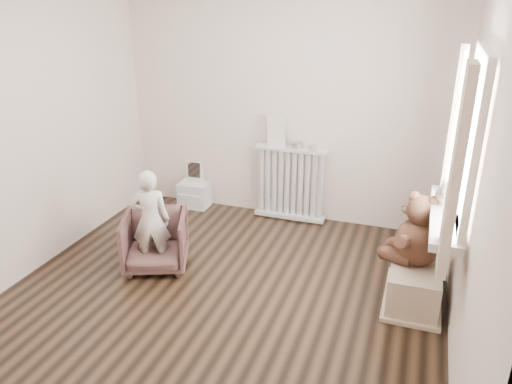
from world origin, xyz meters
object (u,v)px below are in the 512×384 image
(armchair, at_px, (155,241))
(child, at_px, (151,220))
(teddy_bear, at_px, (420,227))
(plush_cat, at_px, (447,192))
(radiator, at_px, (290,186))
(toy_bench, at_px, (415,279))
(toy_vanity, at_px, (194,185))

(armchair, bearing_deg, child, -112.17)
(child, distance_m, teddy_bear, 2.29)
(armchair, xyz_separation_m, plush_cat, (2.43, 0.18, 0.74))
(radiator, relative_size, child, 0.88)
(child, bearing_deg, armchair, -112.17)
(radiator, xyz_separation_m, toy_bench, (1.39, -1.20, -0.19))
(radiator, distance_m, toy_bench, 1.85)
(radiator, relative_size, plush_cat, 3.16)
(radiator, relative_size, toy_vanity, 1.54)
(armchair, distance_m, teddy_bear, 2.32)
(plush_cat, bearing_deg, toy_vanity, 138.08)
(teddy_bear, bearing_deg, radiator, 156.88)
(child, relative_size, plush_cat, 3.59)
(radiator, height_order, toy_vanity, radiator)
(toy_vanity, bearing_deg, teddy_bear, -24.66)
(armchair, bearing_deg, radiator, 35.56)
(armchair, distance_m, toy_bench, 2.30)
(toy_vanity, height_order, armchair, toy_vanity)
(radiator, bearing_deg, toy_vanity, -178.53)
(radiator, height_order, teddy_bear, teddy_bear)
(child, bearing_deg, toy_vanity, -101.31)
(child, xyz_separation_m, toy_bench, (2.29, 0.27, -0.29))
(armchair, distance_m, plush_cat, 2.54)
(toy_vanity, distance_m, teddy_bear, 2.83)
(toy_vanity, bearing_deg, radiator, 1.47)
(toy_bench, xyz_separation_m, plush_cat, (0.14, -0.04, 0.80))
(radiator, distance_m, teddy_bear, 1.85)
(toy_vanity, relative_size, teddy_bear, 0.91)
(child, bearing_deg, toy_bench, 164.45)
(toy_bench, xyz_separation_m, teddy_bear, (-0.01, -0.00, 0.47))
(toy_vanity, xyz_separation_m, toy_bench, (2.56, -1.17, -0.08))
(child, height_order, teddy_bear, child)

